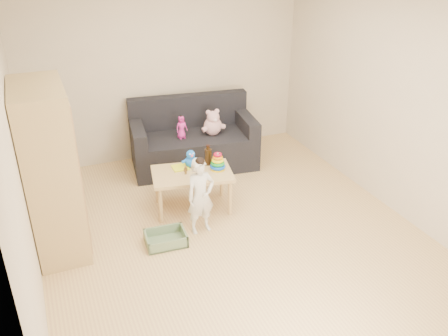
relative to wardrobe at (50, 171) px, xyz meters
name	(u,v)px	position (x,y,z in m)	size (l,w,h in m)	color
room	(229,122)	(1.75, -0.44, 0.42)	(4.50, 4.50, 4.50)	#D8B474
wardrobe	(50,171)	(0.00, 0.00, 0.00)	(0.49, 0.97, 1.75)	tan
sofa	(194,150)	(1.93, 1.24, -0.64)	(1.70, 0.85, 0.48)	black
play_table	(193,190)	(1.53, 0.15, -0.63)	(0.92, 0.58, 0.49)	tan
storage_bin	(166,238)	(1.02, -0.42, -0.81)	(0.43, 0.32, 0.13)	#66805D
toddler	(201,197)	(1.46, -0.34, -0.45)	(0.32, 0.21, 0.86)	white
pink_bear	(213,124)	(2.18, 1.14, -0.25)	(0.27, 0.23, 0.31)	#E5A8B4
doll	(182,127)	(1.75, 1.18, -0.24)	(0.16, 0.11, 0.31)	#EE2CAA
ring_stacker	(218,163)	(1.84, 0.10, -0.31)	(0.19, 0.19, 0.21)	yellow
brown_bottle	(208,156)	(1.79, 0.28, -0.28)	(0.09, 0.09, 0.25)	black
blue_plush	(190,158)	(1.57, 0.30, -0.28)	(0.18, 0.14, 0.22)	#1C73FF
wooden_figure	(186,170)	(1.45, 0.13, -0.34)	(0.04, 0.03, 0.11)	brown
yellow_book	(180,167)	(1.44, 0.31, -0.38)	(0.19, 0.19, 0.01)	#ECF71A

